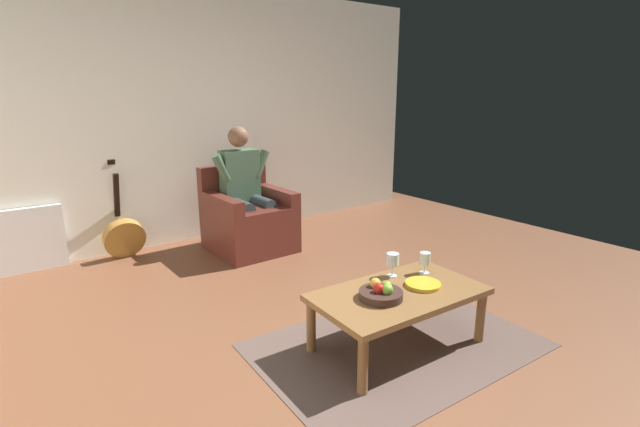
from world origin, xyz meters
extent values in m
plane|color=brown|center=(0.00, 0.00, 0.00)|extent=(7.40, 7.40, 0.00)
cube|color=white|center=(0.00, -2.99, 1.35)|extent=(6.56, 0.06, 2.70)
cube|color=brown|center=(-0.34, 0.01, 0.00)|extent=(1.85, 1.30, 0.01)
cube|color=maroon|center=(-0.47, -2.24, 0.19)|extent=(0.77, 0.81, 0.38)
cube|color=maroon|center=(-0.47, -2.18, 0.43)|extent=(0.52, 0.68, 0.10)
cube|color=maroon|center=(-0.79, -2.25, 0.50)|extent=(0.13, 0.79, 0.24)
cube|color=maroon|center=(-0.16, -2.24, 0.50)|extent=(0.13, 0.79, 0.24)
cube|color=maroon|center=(-0.47, -2.58, 0.62)|extent=(0.75, 0.13, 0.47)
cube|color=#48694D|center=(-0.47, -2.41, 0.76)|extent=(0.39, 0.19, 0.54)
sphere|color=brown|center=(-0.47, -2.41, 1.16)|extent=(0.21, 0.21, 0.21)
cylinder|color=#324042|center=(-0.59, -2.20, 0.50)|extent=(0.14, 0.41, 0.13)
cylinder|color=#324042|center=(-0.60, -2.00, 0.24)|extent=(0.12, 0.12, 0.48)
cylinder|color=#48694D|center=(-0.70, -2.36, 0.88)|extent=(0.20, 0.09, 0.29)
cylinder|color=#324042|center=(-0.35, -2.20, 0.50)|extent=(0.14, 0.41, 0.13)
cylinder|color=#324042|center=(-0.36, -1.99, 0.24)|extent=(0.12, 0.12, 0.48)
cylinder|color=#48694D|center=(-0.24, -2.35, 0.88)|extent=(0.20, 0.09, 0.29)
cube|color=brown|center=(-0.34, 0.01, 0.37)|extent=(1.13, 0.67, 0.04)
cylinder|color=brown|center=(-0.82, 0.29, 0.17)|extent=(0.06, 0.06, 0.35)
cylinder|color=brown|center=(0.18, 0.25, 0.17)|extent=(0.06, 0.06, 0.35)
cylinder|color=brown|center=(-0.85, -0.23, 0.17)|extent=(0.06, 0.06, 0.35)
cylinder|color=brown|center=(0.15, -0.27, 0.17)|extent=(0.06, 0.06, 0.35)
cylinder|color=#BC8337|center=(0.64, -2.78, 0.20)|extent=(0.40, 0.21, 0.41)
cylinder|color=black|center=(0.64, -2.73, 0.22)|extent=(0.11, 0.03, 0.11)
cube|color=black|center=(0.64, -2.90, 0.62)|extent=(0.05, 0.16, 0.46)
cube|color=black|center=(0.64, -2.98, 0.90)|extent=(0.07, 0.07, 0.14)
cube|color=white|center=(1.43, -2.92, 0.30)|extent=(0.59, 0.06, 0.60)
cylinder|color=silver|center=(-0.48, -0.19, 0.39)|extent=(0.07, 0.07, 0.01)
cylinder|color=silver|center=(-0.48, -0.19, 0.43)|extent=(0.01, 0.01, 0.08)
cylinder|color=silver|center=(-0.48, -0.19, 0.51)|extent=(0.09, 0.09, 0.08)
cylinder|color=#590C19|center=(-0.48, -0.19, 0.49)|extent=(0.08, 0.08, 0.03)
cylinder|color=silver|center=(-0.69, -0.09, 0.39)|extent=(0.07, 0.07, 0.01)
cylinder|color=silver|center=(-0.69, -0.09, 0.42)|extent=(0.01, 0.01, 0.06)
cylinder|color=silver|center=(-0.69, -0.09, 0.50)|extent=(0.07, 0.07, 0.09)
cylinder|color=#590C19|center=(-0.69, -0.09, 0.47)|extent=(0.06, 0.06, 0.03)
cylinder|color=#3B261F|center=(-0.17, 0.02, 0.41)|extent=(0.27, 0.27, 0.05)
sphere|color=#B61C13|center=(-0.15, 0.02, 0.46)|extent=(0.07, 0.07, 0.07)
sphere|color=#75AC36|center=(-0.18, 0.06, 0.46)|extent=(0.07, 0.07, 0.07)
sphere|color=olive|center=(-0.21, 0.02, 0.46)|extent=(0.07, 0.07, 0.07)
sphere|color=gold|center=(-0.19, -0.05, 0.46)|extent=(0.07, 0.07, 0.07)
cylinder|color=gold|center=(-0.52, 0.05, 0.40)|extent=(0.23, 0.23, 0.02)
camera|label=1|loc=(1.69, 1.90, 1.64)|focal=26.05mm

